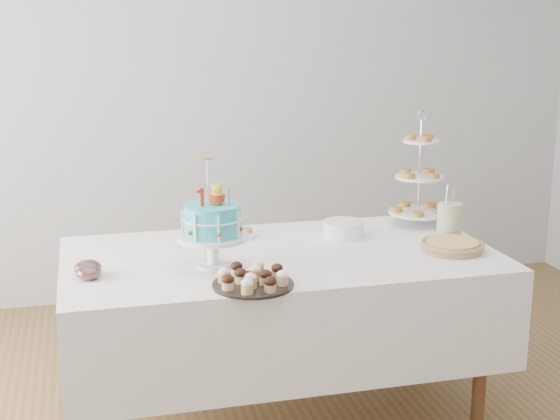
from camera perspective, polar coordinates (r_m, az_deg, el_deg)
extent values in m
cube|color=#A3A5A8|center=(5.02, -4.85, 8.77)|extent=(5.00, 0.04, 2.70)
cube|color=silver|center=(3.56, 0.05, -6.63)|extent=(1.92, 1.02, 0.45)
cylinder|color=brown|center=(3.21, -12.93, -13.50)|extent=(0.06, 0.06, 0.67)
cylinder|color=brown|center=(3.61, 14.49, -10.40)|extent=(0.06, 0.06, 0.67)
cylinder|color=brown|center=(3.89, -13.28, -8.55)|extent=(0.06, 0.06, 0.67)
cylinder|color=brown|center=(4.22, 9.67, -6.53)|extent=(0.06, 0.06, 0.67)
cylinder|color=#2EBCCA|center=(3.25, -4.97, -0.72)|extent=(0.24, 0.24, 0.13)
torus|color=white|center=(3.25, -4.97, -0.61)|extent=(0.25, 0.25, 0.01)
cube|color=red|center=(3.21, -5.72, 0.95)|extent=(0.02, 0.02, 0.08)
cylinder|color=blue|center=(3.21, -3.75, 1.00)|extent=(0.01, 0.01, 0.08)
cylinder|color=silver|center=(3.24, -5.33, 2.09)|extent=(0.00, 0.00, 0.18)
cylinder|color=gold|center=(3.22, -5.37, 3.78)|extent=(0.05, 0.05, 0.01)
cylinder|color=black|center=(3.07, -1.98, -5.48)|extent=(0.32, 0.32, 0.01)
ellipsoid|color=black|center=(3.05, -3.15, -4.75)|extent=(0.05, 0.05, 0.04)
ellipsoid|color=#FFEBC5|center=(3.07, -0.84, -4.57)|extent=(0.05, 0.05, 0.04)
cylinder|color=#A67F5A|center=(3.60, 12.48, -2.69)|extent=(0.27, 0.27, 0.03)
cylinder|color=tan|center=(3.60, 12.50, -2.38)|extent=(0.24, 0.24, 0.02)
torus|color=#A67F5A|center=(3.60, 12.49, -2.44)|extent=(0.29, 0.29, 0.02)
cylinder|color=silver|center=(3.97, 10.19, 2.69)|extent=(0.01, 0.01, 0.54)
cylinder|color=white|center=(4.02, 10.06, -0.15)|extent=(0.30, 0.30, 0.01)
cylinder|color=white|center=(3.98, 10.17, 2.39)|extent=(0.25, 0.25, 0.01)
cylinder|color=white|center=(3.95, 10.29, 4.98)|extent=(0.18, 0.18, 0.01)
torus|color=silver|center=(3.93, 10.36, 6.80)|extent=(0.06, 0.01, 0.06)
cylinder|color=white|center=(3.76, 4.67, -1.38)|extent=(0.20, 0.20, 0.08)
cylinder|color=white|center=(3.77, -3.37, -1.80)|extent=(0.23, 0.23, 0.01)
ellipsoid|color=silver|center=(3.28, -13.87, -4.13)|extent=(0.11, 0.11, 0.07)
cylinder|color=#600808|center=(3.28, -13.87, -4.22)|extent=(0.08, 0.08, 0.03)
ellipsoid|color=silver|center=(3.23, -13.83, -4.45)|extent=(0.10, 0.10, 0.06)
cylinder|color=#600808|center=(3.23, -13.82, -4.53)|extent=(0.07, 0.07, 0.03)
cylinder|color=beige|center=(3.79, 12.27, -0.78)|extent=(0.12, 0.12, 0.17)
cylinder|color=beige|center=(3.82, 13.10, -0.51)|extent=(0.01, 0.01, 0.09)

